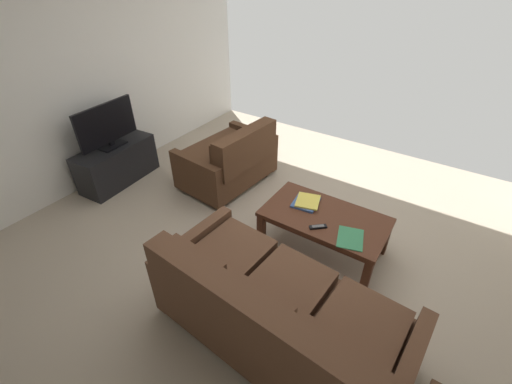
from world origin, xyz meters
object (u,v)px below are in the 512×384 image
flat_tv (107,125)px  book_stack (307,202)px  sofa_main (274,313)px  tv_remote (318,227)px  loose_magazine (350,238)px  tv_stand (117,164)px  coffee_table (324,221)px  loveseat_near (230,159)px

flat_tv → book_stack: flat_tv is taller
sofa_main → tv_remote: size_ratio=12.82×
sofa_main → loose_magazine: size_ratio=6.65×
tv_stand → loose_magazine: 3.07m
coffee_table → loveseat_near: bearing=-17.4°
coffee_table → loose_magazine: 0.36m
coffee_table → flat_tv: flat_tv is taller
sofa_main → loveseat_near: 2.28m
book_stack → tv_stand: bearing=8.5°
sofa_main → coffee_table: bearing=-84.0°
loose_magazine → tv_stand: bearing=165.9°
tv_stand → flat_tv: (-0.00, -0.00, 0.53)m
tv_stand → tv_remote: bearing=-178.0°
tv_stand → flat_tv: size_ratio=1.28×
sofa_main → loveseat_near: size_ratio=1.55×
book_stack → loose_magazine: bearing=155.4°
sofa_main → tv_remote: sofa_main is taller
loveseat_near → tv_remote: 1.65m
loveseat_near → tv_stand: loveseat_near is taller
book_stack → loose_magazine: book_stack is taller
sofa_main → book_stack: (0.36, -1.23, 0.08)m
coffee_table → tv_remote: size_ratio=7.87×
coffee_table → tv_remote: (-0.02, 0.20, 0.07)m
sofa_main → tv_stand: sofa_main is taller
loveseat_near → book_stack: size_ratio=4.00×
sofa_main → flat_tv: flat_tv is taller
book_stack → loose_magazine: 0.61m
loveseat_near → book_stack: bearing=162.7°
loveseat_near → loose_magazine: size_ratio=4.28×
sofa_main → book_stack: 1.28m
book_stack → tv_remote: 0.37m
flat_tv → sofa_main: bearing=163.4°
tv_stand → loose_magazine: tv_stand is taller
sofa_main → tv_remote: (0.11, -0.95, 0.07)m
tv_stand → flat_tv: 0.53m
sofa_main → loose_magazine: sofa_main is taller
tv_remote → sofa_main: bearing=96.3°
sofa_main → flat_tv: (2.87, -0.86, 0.42)m
tv_remote → loose_magazine: size_ratio=0.52×
loveseat_near → book_stack: (-1.25, 0.39, 0.09)m
sofa_main → book_stack: sofa_main is taller
loveseat_near → flat_tv: 1.53m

